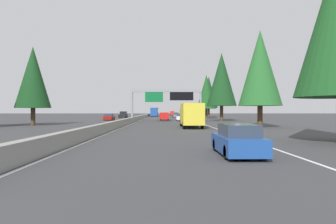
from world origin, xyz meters
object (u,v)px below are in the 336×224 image
object	(u,v)px
conifer_right_mid	(222,80)
conifer_right_distant	(209,92)
oncoming_far	(109,117)
pickup_distant_a	(172,113)
box_truck_distant_b	(191,115)
minivan_near_right	(164,116)
bus_near_center	(154,112)
conifer_right_far	(206,92)
oncoming_near	(123,115)
sedan_mid_left	(238,141)
conifer_left_near	(33,77)
sedan_mid_right	(175,115)
conifer_right_near	(260,68)
sign_gantry_overhead	(167,96)
sedan_far_right	(180,117)
sedan_far_left	(176,115)

from	to	relation	value
conifer_right_mid	conifer_right_distant	distance (m)	38.97
oncoming_far	conifer_right_distant	xyz separation A→B (m)	(36.02, -26.90, 7.57)
pickup_distant_a	conifer_right_distant	world-z (taller)	conifer_right_distant
box_truck_distant_b	minivan_near_right	bearing A→B (deg)	6.47
bus_near_center	conifer_right_mid	size ratio (longest dim) A/B	0.82
minivan_near_right	box_truck_distant_b	bearing A→B (deg)	-173.53
conifer_right_mid	conifer_right_far	xyz separation A→B (m)	(20.33, 0.32, -1.30)
conifer_right_mid	conifer_right_far	world-z (taller)	conifer_right_mid
oncoming_near	oncoming_far	size ratio (longest dim) A/B	1.27
sedan_mid_left	conifer_left_near	xyz separation A→B (m)	(29.67, 22.48, 6.23)
sedan_mid_right	conifer_right_near	xyz separation A→B (m)	(-63.55, -8.59, 6.86)
bus_near_center	oncoming_near	bearing A→B (deg)	159.51
pickup_distant_a	conifer_right_near	size ratio (longest dim) A/B	0.45
box_truck_distant_b	oncoming_far	world-z (taller)	box_truck_distant_b
sign_gantry_overhead	pickup_distant_a	xyz separation A→B (m)	(80.10, -2.99, -3.81)
bus_near_center	sedan_far_right	distance (m)	45.13
oncoming_far	conifer_left_near	size ratio (longest dim) A/B	0.39
oncoming_near	conifer_right_distant	size ratio (longest dim) A/B	0.41
sedan_mid_left	pickup_distant_a	xyz separation A→B (m)	(119.94, -0.09, 0.23)
sedan_mid_left	bus_near_center	xyz separation A→B (m)	(95.55, 7.05, 1.03)
conifer_right_near	oncoming_near	bearing A→B (deg)	26.17
oncoming_far	sedan_mid_left	bearing A→B (deg)	16.74
sign_gantry_overhead	conifer_left_near	xyz separation A→B (m)	(-10.17, 19.58, 2.19)
sedan_far_right	conifer_right_mid	bearing A→B (deg)	-107.27
pickup_distant_a	oncoming_far	bearing A→B (deg)	167.31
sedan_mid_right	oncoming_far	bearing A→B (deg)	156.92
sedan_mid_left	oncoming_far	world-z (taller)	same
sedan_mid_left	conifer_right_near	bearing A→B (deg)	-19.93
minivan_near_right	sedan_mid_right	bearing A→B (deg)	-5.87
sedan_far_right	conifer_right_far	world-z (taller)	conifer_right_far
conifer_right_near	conifer_left_near	size ratio (longest dim) A/B	1.09
sedan_mid_left	oncoming_far	distance (m)	53.44
conifer_right_far	sedan_far_left	bearing A→B (deg)	38.70
sedan_mid_right	conifer_right_distant	bearing A→B (deg)	-92.84
conifer_right_far	sedan_mid_right	bearing A→B (deg)	22.57
conifer_right_far	conifer_left_near	distance (m)	49.58
sedan_mid_left	minivan_near_right	bearing A→B (deg)	3.80
oncoming_near	minivan_near_right	bearing A→B (deg)	29.35
sedan_far_right	conifer_left_near	size ratio (longest dim) A/B	0.39
bus_near_center	pickup_distant_a	size ratio (longest dim) A/B	2.05
box_truck_distant_b	pickup_distant_a	xyz separation A→B (m)	(96.86, -0.25, -0.70)
bus_near_center	pickup_distant_a	distance (m)	25.42
bus_near_center	sedan_mid_right	bearing A→B (deg)	-137.11
sign_gantry_overhead	sedan_far_right	bearing A→B (deg)	-14.47
sedan_far_right	oncoming_near	xyz separation A→B (m)	(22.34, 15.32, 0.23)
box_truck_distant_b	minivan_near_right	distance (m)	29.30
minivan_near_right	conifer_right_mid	bearing A→B (deg)	-107.89
sedan_mid_left	sedan_far_left	distance (m)	78.60
sedan_far_right	conifer_right_distant	xyz separation A→B (m)	(36.22, -11.53, 7.57)
sedan_far_left	conifer_right_far	xyz separation A→B (m)	(-9.91, -7.94, 6.57)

